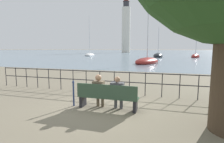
# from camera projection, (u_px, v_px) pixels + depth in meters

# --- Properties ---
(ground_plane) EXTENTS (1000.00, 1000.00, 0.00)m
(ground_plane) POSITION_uv_depth(u_px,v_px,m) (108.00, 109.00, 6.13)
(ground_plane) COLOR #7A705B
(harbor_water) EXTENTS (600.00, 300.00, 0.01)m
(harbor_water) POSITION_uv_depth(u_px,v_px,m) (162.00, 51.00, 158.38)
(harbor_water) COLOR slate
(harbor_water) RESTS_ON ground_plane
(park_bench) EXTENTS (2.12, 0.45, 0.90)m
(park_bench) POSITION_uv_depth(u_px,v_px,m) (107.00, 97.00, 6.01)
(park_bench) COLOR #334C38
(park_bench) RESTS_ON ground_plane
(seated_person_left) EXTENTS (0.39, 0.35, 1.21)m
(seated_person_left) POSITION_uv_depth(u_px,v_px,m) (99.00, 89.00, 6.16)
(seated_person_left) COLOR brown
(seated_person_left) RESTS_ON ground_plane
(seated_person_right) EXTENTS (0.45, 0.35, 1.16)m
(seated_person_right) POSITION_uv_depth(u_px,v_px,m) (118.00, 91.00, 5.97)
(seated_person_right) COLOR #4C4C51
(seated_person_right) RESTS_ON ground_plane
(promenade_railing) EXTENTS (13.62, 0.04, 1.05)m
(promenade_railing) POSITION_uv_depth(u_px,v_px,m) (122.00, 79.00, 8.01)
(promenade_railing) COLOR black
(promenade_railing) RESTS_ON ground_plane
(closed_umbrella) EXTENTS (0.09, 0.09, 0.99)m
(closed_umbrella) POSITION_uv_depth(u_px,v_px,m) (73.00, 91.00, 6.36)
(closed_umbrella) COLOR navy
(closed_umbrella) RESTS_ON ground_plane
(sailboat_0) EXTENTS (3.17, 5.44, 8.62)m
(sailboat_0) POSITION_uv_depth(u_px,v_px,m) (195.00, 56.00, 42.33)
(sailboat_0) COLOR maroon
(sailboat_0) RESTS_ON ground_plane
(sailboat_1) EXTENTS (4.19, 6.46, 7.65)m
(sailboat_1) POSITION_uv_depth(u_px,v_px,m) (147.00, 61.00, 25.24)
(sailboat_1) COLOR maroon
(sailboat_1) RESTS_ON ground_plane
(sailboat_2) EXTENTS (2.34, 5.65, 7.80)m
(sailboat_2) POSITION_uv_depth(u_px,v_px,m) (158.00, 56.00, 43.99)
(sailboat_2) COLOR black
(sailboat_2) RESTS_ON ground_plane
(sailboat_3) EXTENTS (4.15, 7.65, 12.08)m
(sailboat_3) POSITION_uv_depth(u_px,v_px,m) (90.00, 55.00, 53.03)
(sailboat_3) COLOR white
(sailboat_3) RESTS_ON ground_plane
(harbor_lighthouse) EXTENTS (4.56, 4.56, 29.45)m
(harbor_lighthouse) POSITION_uv_depth(u_px,v_px,m) (126.00, 27.00, 94.69)
(harbor_lighthouse) COLOR silver
(harbor_lighthouse) RESTS_ON ground_plane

